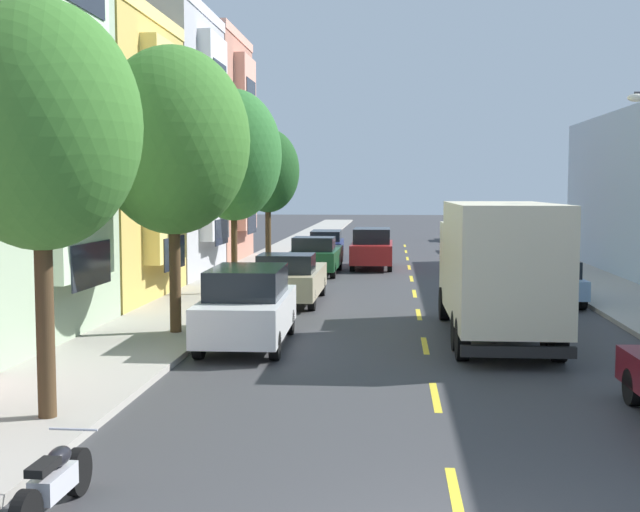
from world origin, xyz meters
name	(u,v)px	position (x,y,z in m)	size (l,w,h in m)	color
ground_plane	(410,272)	(0.00, 30.00, 0.00)	(160.00, 160.00, 0.00)	#38383A
sidewalk_left	(251,273)	(-7.10, 28.00, 0.07)	(3.20, 120.00, 0.14)	#A39E93
sidewalk_right	(576,276)	(7.10, 28.00, 0.07)	(3.20, 120.00, 0.14)	#A39E93
lane_centerline_dashes	(413,285)	(0.00, 24.50, 0.00)	(0.14, 47.20, 0.01)	yellow
townhouse_fourth_dove_grey	(78,149)	(-14.39, 26.65, 5.53)	(12.20, 7.46, 11.47)	#A8A8AD
townhouse_fifth_terracotta	(119,153)	(-15.19, 34.31, 5.69)	(13.79, 7.46, 11.80)	#B27560
street_tree_nearest	(40,126)	(-6.40, 4.60, 4.84)	(3.23, 3.23, 6.72)	#47331E
street_tree_second	(173,141)	(-6.40, 12.59, 5.05)	(3.92, 3.92, 7.32)	#47331E
street_tree_third	(233,155)	(-6.40, 20.57, 5.01)	(3.40, 3.40, 7.18)	#47331E
street_tree_farthest	(268,171)	(-6.40, 28.55, 4.61)	(2.83, 2.83, 6.36)	#47331E
delivery_box_truck	(497,264)	(1.80, 12.81, 1.97)	(2.47, 7.83, 3.50)	beige
parked_wagon_navy	(326,243)	(-4.48, 37.05, 0.80)	(1.94, 4.75, 1.50)	navy
parked_pickup_champagne	(290,279)	(-4.23, 19.13, 0.83)	(2.00, 5.30, 1.73)	tan
parked_suv_white	(247,306)	(-4.34, 11.62, 0.99)	(2.07, 4.85, 1.93)	silver
parked_sedan_orange	(507,257)	(4.32, 29.53, 0.75)	(1.86, 4.52, 1.43)	orange
parked_pickup_forest	(316,256)	(-4.22, 28.41, 0.83)	(2.07, 5.32, 1.73)	#194C28
parked_wagon_black	(463,230)	(4.37, 53.03, 0.80)	(1.90, 4.73, 1.50)	black
parked_wagon_teal	(478,238)	(4.39, 42.64, 0.80)	(1.89, 4.73, 1.50)	#195B60
parked_hatchback_sky	(550,281)	(4.43, 19.72, 0.76)	(1.80, 4.03, 1.50)	#7A9EC6
moving_red_sedan	(372,248)	(-1.80, 31.41, 0.99)	(1.95, 4.80, 1.93)	#AD1E1E
parked_motorcycle	(54,483)	(-4.75, 0.96, 0.41)	(0.62, 2.05, 0.90)	black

